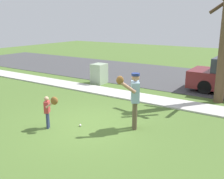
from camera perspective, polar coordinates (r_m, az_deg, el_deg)
ground_plane at (r=11.54m, az=5.87°, el=-1.97°), size 48.00×48.00×0.00m
sidewalk_strip at (r=11.62m, az=6.10°, el=-1.70°), size 36.00×1.20×0.06m
road_surface at (r=16.11m, az=14.30°, el=2.50°), size 36.00×6.80×0.02m
person_adult at (r=8.06m, az=4.75°, el=-1.15°), size 0.60×0.87×1.77m
person_child at (r=8.39m, az=-13.47°, el=-3.80°), size 0.57×0.32×1.08m
baseball at (r=8.61m, az=-6.86°, el=-7.68°), size 0.07×0.07×0.07m
utility_cabinet at (r=14.13m, az=-2.81°, el=3.43°), size 0.66×0.78×1.06m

